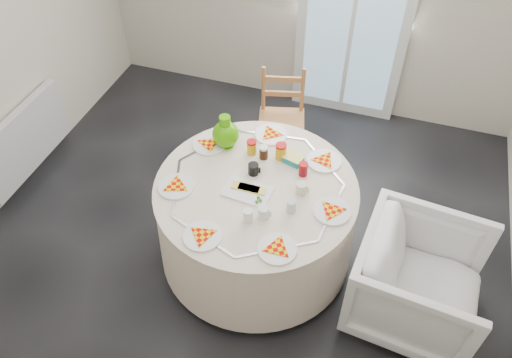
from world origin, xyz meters
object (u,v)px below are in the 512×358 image
(wooden_chair, at_px, (282,117))
(armchair, at_px, (420,279))
(radiator, at_px, (26,140))
(green_pitcher, at_px, (225,129))
(table, at_px, (256,221))

(wooden_chair, relative_size, armchair, 1.08)
(radiator, relative_size, wooden_chair, 1.16)
(green_pitcher, bearing_deg, armchair, -33.09)
(table, height_order, wooden_chair, wooden_chair)
(table, height_order, armchair, armchair)
(radiator, xyz_separation_m, green_pitcher, (1.75, 0.11, 0.49))
(radiator, height_order, armchair, armchair)
(armchair, xyz_separation_m, green_pitcher, (-1.48, 0.47, 0.48))
(table, relative_size, wooden_chair, 1.62)
(radiator, distance_m, wooden_chair, 2.14)
(wooden_chair, distance_m, armchair, 1.76)
(radiator, bearing_deg, table, -5.87)
(armchair, bearing_deg, wooden_chair, 52.14)
(wooden_chair, height_order, green_pitcher, green_pitcher)
(green_pitcher, bearing_deg, table, -60.05)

